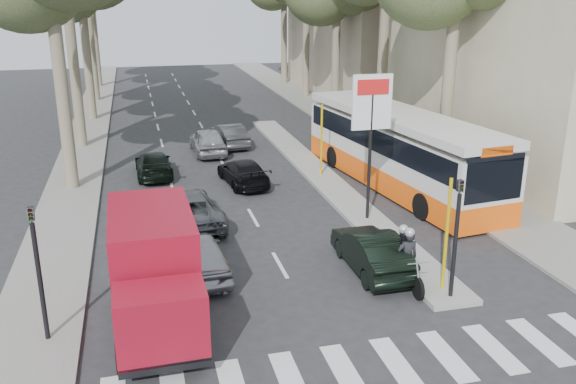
% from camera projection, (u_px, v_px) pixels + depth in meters
% --- Properties ---
extents(ground, '(120.00, 120.00, 0.00)m').
position_uv_depth(ground, '(325.00, 290.00, 17.98)').
color(ground, '#28282B').
rests_on(ground, ground).
extents(sidewalk_right, '(3.20, 70.00, 0.12)m').
position_uv_depth(sidewalk_right, '(335.00, 116.00, 43.00)').
color(sidewalk_right, gray).
rests_on(sidewalk_right, ground).
extents(median_left, '(2.40, 64.00, 0.12)m').
position_uv_depth(median_left, '(92.00, 119.00, 41.89)').
color(median_left, gray).
rests_on(median_left, ground).
extents(traffic_island, '(1.50, 26.00, 0.16)m').
position_uv_depth(traffic_island, '(321.00, 176.00, 28.85)').
color(traffic_island, gray).
rests_on(traffic_island, ground).
extents(billboard, '(1.50, 12.10, 5.60)m').
position_uv_depth(billboard, '(371.00, 127.00, 22.19)').
color(billboard, yellow).
rests_on(billboard, ground).
extents(traffic_light_island, '(0.16, 0.41, 3.60)m').
position_uv_depth(traffic_light_island, '(457.00, 219.00, 16.58)').
color(traffic_light_island, black).
rests_on(traffic_light_island, ground).
extents(traffic_light_left, '(0.16, 0.41, 3.60)m').
position_uv_depth(traffic_light_left, '(36.00, 251.00, 14.52)').
color(traffic_light_left, black).
rests_on(traffic_light_left, ground).
extents(silver_hatchback, '(1.89, 4.02, 1.33)m').
position_uv_depth(silver_hatchback, '(198.00, 255.00, 18.78)').
color(silver_hatchback, '#ACAFB5').
rests_on(silver_hatchback, ground).
extents(dark_hatchback, '(1.43, 4.03, 1.32)m').
position_uv_depth(dark_hatchback, '(372.00, 251.00, 19.06)').
color(dark_hatchback, black).
rests_on(dark_hatchback, ground).
extents(queue_car_a, '(2.72, 4.94, 1.31)m').
position_uv_depth(queue_car_a, '(186.00, 208.00, 22.83)').
color(queue_car_a, '#53575B').
rests_on(queue_car_a, ground).
extents(queue_car_b, '(2.10, 4.17, 1.16)m').
position_uv_depth(queue_car_b, '(243.00, 172.00, 27.69)').
color(queue_car_b, black).
rests_on(queue_car_b, ground).
extents(queue_car_c, '(1.79, 4.20, 1.42)m').
position_uv_depth(queue_car_c, '(208.00, 141.00, 32.96)').
color(queue_car_c, '#A4A6AC').
rests_on(queue_car_c, ground).
extents(queue_car_d, '(1.87, 4.06, 1.29)m').
position_uv_depth(queue_car_d, '(229.00, 135.00, 34.60)').
color(queue_car_d, '#44474B').
rests_on(queue_car_d, ground).
extents(queue_car_e, '(1.73, 4.07, 1.17)m').
position_uv_depth(queue_car_e, '(153.00, 164.00, 28.95)').
color(queue_car_e, black).
rests_on(queue_car_e, ground).
extents(red_truck, '(2.21, 5.57, 2.95)m').
position_uv_depth(red_truck, '(154.00, 269.00, 15.72)').
color(red_truck, black).
rests_on(red_truck, ground).
extents(city_bus, '(4.39, 13.15, 3.40)m').
position_uv_depth(city_bus, '(398.00, 147.00, 27.14)').
color(city_bus, '#FC590E').
rests_on(city_bus, ground).
extents(motorcycle, '(0.80, 2.22, 1.89)m').
position_uv_depth(motorcycle, '(405.00, 257.00, 18.11)').
color(motorcycle, black).
rests_on(motorcycle, ground).
extents(pedestrian_near, '(0.94, 1.24, 1.90)m').
position_uv_depth(pedestrian_near, '(458.00, 185.00, 24.20)').
color(pedestrian_near, '#3E3049').
rests_on(pedestrian_near, sidewalk_right).
extents(pedestrian_far, '(1.08, 0.78, 1.53)m').
position_uv_depth(pedestrian_far, '(465.00, 159.00, 28.79)').
color(pedestrian_far, brown).
rests_on(pedestrian_far, sidewalk_right).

